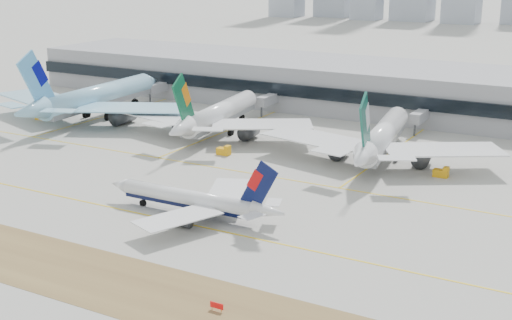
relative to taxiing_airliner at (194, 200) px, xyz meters
The scene contains 10 objects.
ground 6.68m from the taxiing_airliner, ahead, with size 3000.00×3000.00×0.00m, color #9E9C94.
taxiing_airliner is the anchor object (origin of this frame).
widebody_korean 95.68m from the taxiing_airliner, 143.44° to the left, with size 71.14×69.69×25.40m.
widebody_eva 66.97m from the taxiing_airliner, 118.44° to the left, with size 60.18×59.43×21.67m.
widebody_cathay 59.33m from the taxiing_airliner, 71.67° to the left, with size 61.06×60.39×22.04m.
terminal 115.76m from the taxiing_airliner, 87.16° to the left, with size 280.00×43.10×15.00m.
hold_sign_right 40.22m from the taxiing_airliner, 51.22° to the right, with size 2.20×0.15×1.35m.
gse_c 61.79m from the taxiing_airliner, 54.46° to the left, with size 3.55×2.00×2.60m.
gse_a 103.30m from the taxiing_airliner, 152.19° to the left, with size 3.55×2.00×2.60m.
gse_b 45.73m from the taxiing_airliner, 114.45° to the left, with size 3.55×2.00×2.60m.
Camera 1 is at (70.72, -111.26, 50.22)m, focal length 50.00 mm.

